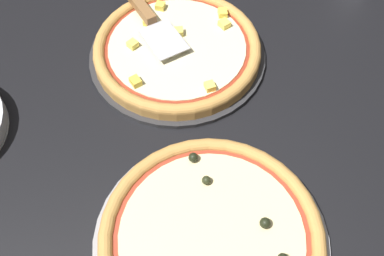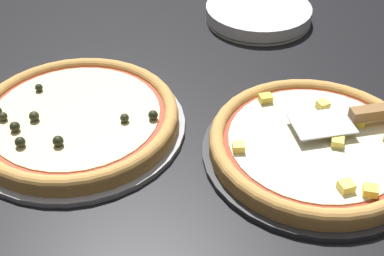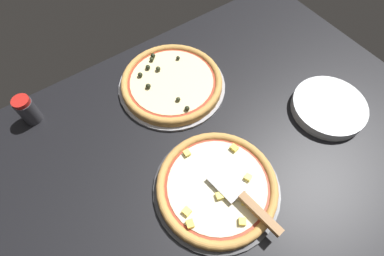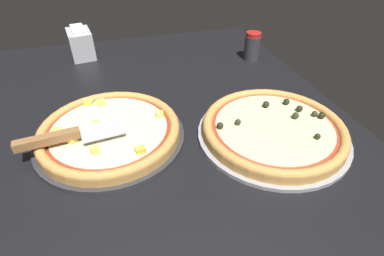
% 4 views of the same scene
% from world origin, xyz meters
% --- Properties ---
extents(ground_plane, '(1.53, 1.09, 0.04)m').
position_xyz_m(ground_plane, '(0.00, 0.00, -0.02)').
color(ground_plane, black).
extents(pizza_pan_front, '(0.37, 0.37, 0.01)m').
position_xyz_m(pizza_pan_front, '(-0.06, -0.11, 0.01)').
color(pizza_pan_front, '#2D2D30').
rests_on(pizza_pan_front, ground_plane).
extents(pizza_front, '(0.35, 0.35, 0.04)m').
position_xyz_m(pizza_front, '(-0.06, -0.11, 0.03)').
color(pizza_front, '#C68E47').
rests_on(pizza_front, pizza_pan_front).
extents(pizza_pan_back, '(0.38, 0.38, 0.01)m').
position_xyz_m(pizza_pan_back, '(0.04, 0.29, 0.01)').
color(pizza_pan_back, '#939399').
rests_on(pizza_pan_back, ground_plane).
extents(pizza_back, '(0.36, 0.36, 0.04)m').
position_xyz_m(pizza_back, '(0.04, 0.29, 0.03)').
color(pizza_back, '#C68E47').
rests_on(pizza_back, pizza_pan_back).
extents(serving_spatula, '(0.08, 0.24, 0.02)m').
position_xyz_m(serving_spatula, '(-0.03, -0.22, 0.06)').
color(serving_spatula, '#B7B7BC').
rests_on(serving_spatula, pizza_front).
extents(plate_stack, '(0.25, 0.25, 0.04)m').
position_xyz_m(plate_stack, '(0.42, -0.10, 0.02)').
color(plate_stack, silver).
rests_on(plate_stack, ground_plane).
extents(parmesan_shaker, '(0.06, 0.06, 0.10)m').
position_xyz_m(parmesan_shaker, '(-0.41, 0.44, 0.05)').
color(parmesan_shaker, '#333338').
rests_on(parmesan_shaker, ground_plane).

